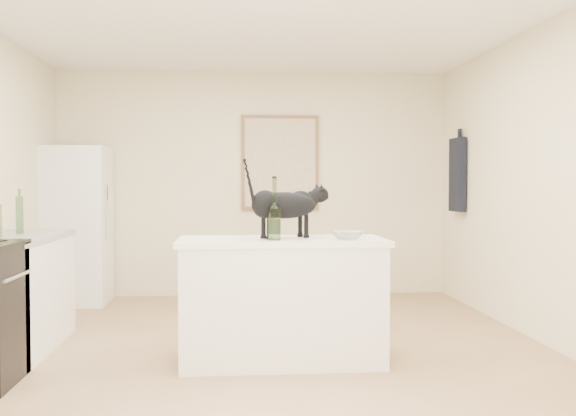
{
  "coord_description": "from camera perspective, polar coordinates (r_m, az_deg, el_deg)",
  "views": [
    {
      "loc": [
        -0.25,
        -4.95,
        1.29
      ],
      "look_at": [
        0.15,
        -0.15,
        1.12
      ],
      "focal_mm": 41.11,
      "sensor_mm": 36.0,
      "label": 1
    }
  ],
  "objects": [
    {
      "name": "floor",
      "position": [
        5.12,
        -1.86,
        -12.56
      ],
      "size": [
        5.5,
        5.5,
        0.0
      ],
      "primitive_type": "plane",
      "color": "tan",
      "rests_on": "ground"
    },
    {
      "name": "ceiling",
      "position": [
        5.13,
        -1.89,
        16.81
      ],
      "size": [
        5.5,
        5.5,
        0.0
      ],
      "primitive_type": "plane",
      "rotation": [
        3.14,
        0.0,
        0.0
      ],
      "color": "white",
      "rests_on": "ground"
    },
    {
      "name": "wall_back",
      "position": [
        7.71,
        -2.92,
        2.08
      ],
      "size": [
        4.5,
        0.0,
        4.5
      ],
      "primitive_type": "plane",
      "rotation": [
        1.57,
        0.0,
        0.0
      ],
      "color": "beige",
      "rests_on": "ground"
    },
    {
      "name": "wall_front",
      "position": [
        2.22,
        1.78,
        2.3
      ],
      "size": [
        4.5,
        0.0,
        4.5
      ],
      "primitive_type": "plane",
      "rotation": [
        -1.57,
        0.0,
        0.0
      ],
      "color": "beige",
      "rests_on": "ground"
    },
    {
      "name": "wall_right",
      "position": [
        5.55,
        22.02,
        1.97
      ],
      "size": [
        0.0,
        5.5,
        5.5
      ],
      "primitive_type": "plane",
      "rotation": [
        1.57,
        0.0,
        -1.57
      ],
      "color": "beige",
      "rests_on": "ground"
    },
    {
      "name": "island_base",
      "position": [
        4.84,
        -0.55,
        -8.21
      ],
      "size": [
        1.44,
        0.67,
        0.86
      ],
      "primitive_type": "cube",
      "color": "white",
      "rests_on": "floor"
    },
    {
      "name": "island_top",
      "position": [
        4.78,
        -0.55,
        -2.9
      ],
      "size": [
        1.5,
        0.7,
        0.04
      ],
      "primitive_type": "cube",
      "color": "white",
      "rests_on": "island_base"
    },
    {
      "name": "left_cabinets",
      "position": [
        5.59,
        -22.6,
        -6.99
      ],
      "size": [
        0.6,
        1.4,
        0.86
      ],
      "primitive_type": "cube",
      "color": "white",
      "rests_on": "floor"
    },
    {
      "name": "left_countertop",
      "position": [
        5.53,
        -22.66,
        -2.39
      ],
      "size": [
        0.62,
        1.44,
        0.04
      ],
      "primitive_type": "cube",
      "color": "gray",
      "rests_on": "left_cabinets"
    },
    {
      "name": "fridge",
      "position": [
        7.51,
        -17.86,
        -1.44
      ],
      "size": [
        0.68,
        0.68,
        1.7
      ],
      "primitive_type": "cube",
      "color": "white",
      "rests_on": "floor"
    },
    {
      "name": "artwork_frame",
      "position": [
        7.7,
        -0.68,
        3.95
      ],
      "size": [
        0.9,
        0.03,
        1.1
      ],
      "primitive_type": "cube",
      "color": "brown",
      "rests_on": "wall_back"
    },
    {
      "name": "artwork_canvas",
      "position": [
        7.68,
        -0.67,
        3.95
      ],
      "size": [
        0.82,
        0.0,
        1.02
      ],
      "primitive_type": "cube",
      "color": "beige",
      "rests_on": "wall_back"
    },
    {
      "name": "hanging_garment",
      "position": [
        7.42,
        14.44,
        2.8
      ],
      "size": [
        0.08,
        0.34,
        0.8
      ],
      "primitive_type": "cube",
      "color": "black",
      "rests_on": "wall_right"
    },
    {
      "name": "black_cat",
      "position": [
        4.8,
        -0.37,
        -0.07
      ],
      "size": [
        0.64,
        0.42,
        0.43
      ],
      "primitive_type": null,
      "rotation": [
        0.0,
        0.0,
        0.42
      ],
      "color": "black",
      "rests_on": "island_top"
    },
    {
      "name": "wine_bottle",
      "position": [
        4.64,
        -1.17,
        -0.35
      ],
      "size": [
        0.11,
        0.11,
        0.4
      ],
      "primitive_type": "cylinder",
      "rotation": [
        0.0,
        0.0,
        -0.32
      ],
      "color": "#376327",
      "rests_on": "island_top"
    },
    {
      "name": "glass_bowl",
      "position": [
        4.71,
        5.16,
        -2.37
      ],
      "size": [
        0.28,
        0.28,
        0.06
      ],
      "primitive_type": "imported",
      "rotation": [
        0.0,
        0.0,
        -0.17
      ],
      "color": "silver",
      "rests_on": "island_top"
    },
    {
      "name": "fridge_paper",
      "position": [
        7.41,
        -15.32,
        1.31
      ],
      "size": [
        0.04,
        0.12,
        0.16
      ],
      "primitive_type": "cube",
      "rotation": [
        0.0,
        0.0,
        0.27
      ],
      "color": "silver",
      "rests_on": "fridge"
    },
    {
      "name": "counter_bottle_cluster",
      "position": [
        5.51,
        -22.9,
        -0.77
      ],
      "size": [
        0.12,
        0.38,
        0.3
      ],
      "color": "#2E5C1F",
      "rests_on": "left_countertop"
    }
  ]
}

